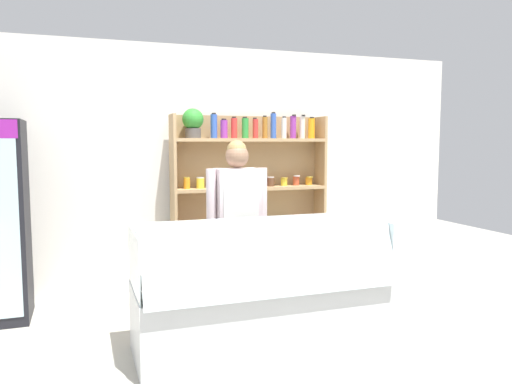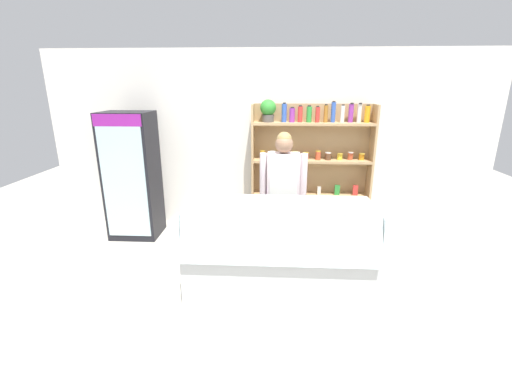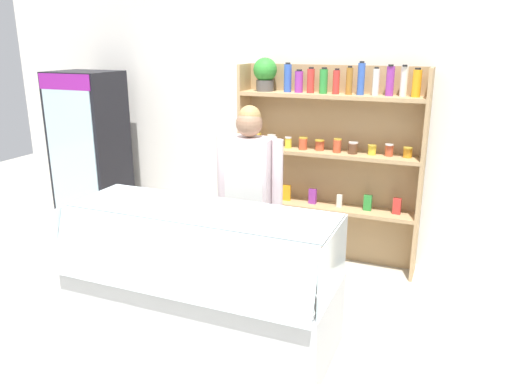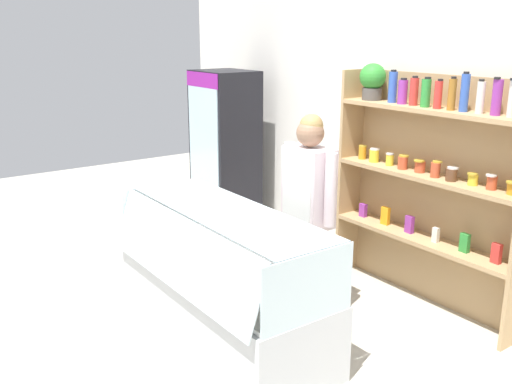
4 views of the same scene
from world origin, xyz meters
TOP-DOWN VIEW (x-y plane):
  - ground_plane at (0.00, 0.00)m, footprint 12.00×12.00m
  - back_wall at (0.00, 1.96)m, footprint 6.80×0.10m
  - drinks_fridge at (-1.98, 1.38)m, footprint 0.69×0.58m
  - shelving_unit at (0.59, 1.71)m, footprint 1.76×0.29m
  - deli_display_case at (0.15, -0.01)m, footprint 1.96×0.81m
  - shop_clerk at (0.20, 0.77)m, footprint 0.59×0.25m

SIDE VIEW (x-z plane):
  - ground_plane at x=0.00m, z-range 0.00..0.00m
  - deli_display_case at x=0.15m, z-range -0.19..0.82m
  - drinks_fridge at x=-1.98m, z-range 0.00..1.84m
  - shop_clerk at x=0.20m, z-range 0.15..1.80m
  - shelving_unit at x=0.59m, z-range 0.14..2.13m
  - back_wall at x=0.00m, z-range 0.00..2.70m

